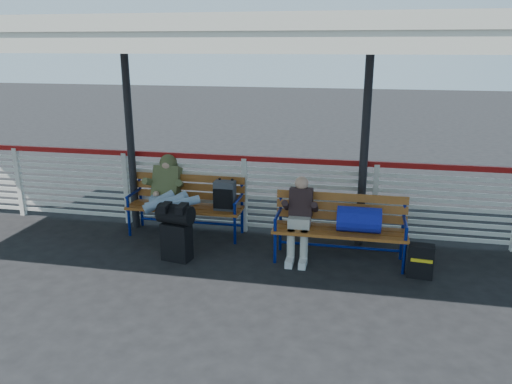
% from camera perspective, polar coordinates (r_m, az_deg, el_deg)
% --- Properties ---
extents(ground, '(60.00, 60.00, 0.00)m').
position_cam_1_polar(ground, '(6.37, -5.16, -10.46)').
color(ground, black).
rests_on(ground, ground).
extents(fence, '(12.08, 0.08, 1.24)m').
position_cam_1_polar(fence, '(7.84, -1.33, 0.03)').
color(fence, silver).
rests_on(fence, ground).
extents(canopy, '(12.60, 3.60, 3.16)m').
position_cam_1_polar(canopy, '(6.52, -3.59, 17.86)').
color(canopy, silver).
rests_on(canopy, ground).
extents(luggage_stack, '(0.53, 0.35, 0.81)m').
position_cam_1_polar(luggage_stack, '(6.95, -9.11, -4.31)').
color(luggage_stack, black).
rests_on(luggage_stack, ground).
extents(bench_left, '(1.80, 0.56, 0.92)m').
position_cam_1_polar(bench_left, '(7.79, -6.70, -0.74)').
color(bench_left, '#AD5621').
rests_on(bench_left, ground).
extents(bench_right, '(1.80, 0.56, 0.92)m').
position_cam_1_polar(bench_right, '(6.87, 10.62, -3.25)').
color(bench_right, '#AD5621').
rests_on(bench_right, ground).
extents(traveler_man, '(0.94, 1.55, 0.77)m').
position_cam_1_polar(traveler_man, '(7.55, -9.98, -0.55)').
color(traveler_man, '#9CB5D1').
rests_on(traveler_man, ground).
extents(companion_person, '(0.32, 0.66, 1.15)m').
position_cam_1_polar(companion_person, '(6.90, 5.01, -2.92)').
color(companion_person, '#BBB7AA').
rests_on(companion_person, ground).
extents(suitcase_side, '(0.34, 0.22, 0.44)m').
position_cam_1_polar(suitcase_side, '(6.78, 18.29, -7.49)').
color(suitcase_side, black).
rests_on(suitcase_side, ground).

